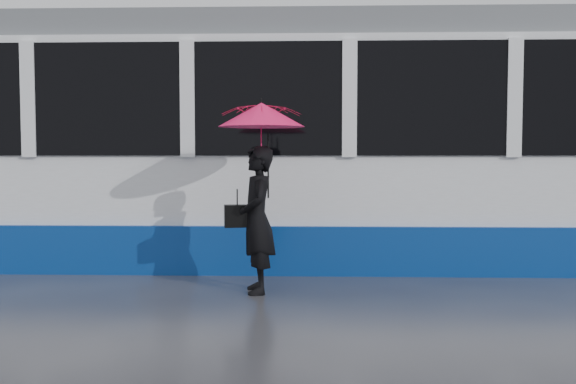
{
  "coord_description": "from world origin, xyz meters",
  "views": [
    {
      "loc": [
        0.2,
        -6.66,
        1.52
      ],
      "look_at": [
        -0.05,
        0.39,
        1.1
      ],
      "focal_mm": 40.0,
      "sensor_mm": 36.0,
      "label": 1
    }
  ],
  "objects": [
    {
      "name": "tram",
      "position": [
        3.18,
        2.5,
        1.64
      ],
      "size": [
        26.0,
        2.56,
        3.35
      ],
      "color": "white",
      "rests_on": "ground"
    },
    {
      "name": "ground",
      "position": [
        0.0,
        0.0,
        0.0
      ],
      "size": [
        90.0,
        90.0,
        0.0
      ],
      "primitive_type": "plane",
      "color": "#29292E",
      "rests_on": "ground"
    },
    {
      "name": "woman",
      "position": [
        -0.38,
        0.29,
        0.8
      ],
      "size": [
        0.49,
        0.65,
        1.61
      ],
      "primitive_type": "imported",
      "rotation": [
        0.0,
        0.0,
        -1.38
      ],
      "color": "black",
      "rests_on": "ground"
    },
    {
      "name": "handbag",
      "position": [
        -0.6,
        0.31,
        0.84
      ],
      "size": [
        0.31,
        0.18,
        0.43
      ],
      "rotation": [
        0.0,
        0.0,
        0.19
      ],
      "color": "black",
      "rests_on": "ground"
    },
    {
      "name": "rails",
      "position": [
        0.0,
        2.5,
        0.01
      ],
      "size": [
        34.0,
        1.51,
        0.02
      ],
      "color": "#3F3D38",
      "rests_on": "ground"
    },
    {
      "name": "umbrella",
      "position": [
        -0.33,
        0.29,
        1.76
      ],
      "size": [
        1.11,
        1.11,
        1.08
      ],
      "rotation": [
        0.0,
        0.0,
        0.19
      ],
      "color": "#F11461",
      "rests_on": "ground"
    }
  ]
}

